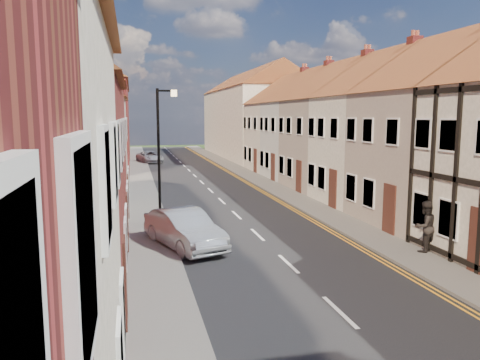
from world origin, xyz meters
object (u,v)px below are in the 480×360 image
object	(u,v)px
lamppost	(161,149)
car_mid	(184,229)
car_distant	(150,157)
pedestrian_right	(425,226)

from	to	relation	value
lamppost	car_mid	world-z (taller)	lamppost
car_mid	car_distant	world-z (taller)	car_mid
lamppost	pedestrian_right	distance (m)	11.06
car_mid	car_distant	size ratio (longest dim) A/B	1.01
pedestrian_right	lamppost	bearing A→B (deg)	-45.90
car_mid	pedestrian_right	distance (m)	8.78
pedestrian_right	car_distant	bearing A→B (deg)	-88.73
lamppost	car_mid	xyz separation A→B (m)	(0.61, -3.22, -2.81)
car_mid	pedestrian_right	xyz separation A→B (m)	(8.30, -2.84, 0.32)
lamppost	pedestrian_right	world-z (taller)	lamppost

